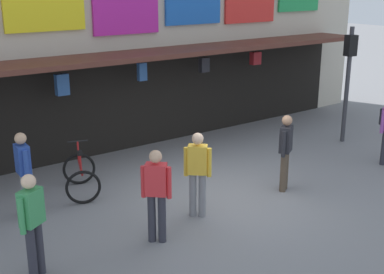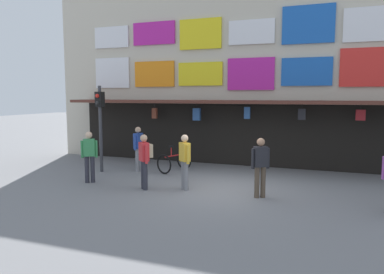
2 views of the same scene
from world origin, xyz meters
name	(u,v)px [view 1 (image 1 of 2)]	position (x,y,z in m)	size (l,w,h in m)	color
ground_plane	(224,195)	(0.00, 0.00, 0.00)	(80.00, 80.00, 0.00)	slate
traffic_light_far	(349,66)	(5.15, 0.94, 2.14)	(0.33, 0.35, 3.20)	#38383D
bicycle_parked	(81,176)	(-2.40, 1.87, 0.39)	(1.07, 1.34, 1.05)	black
pedestrian_in_yellow	(157,189)	(-2.22, -0.84, 0.98)	(0.47, 0.47, 1.68)	#2D2D38
pedestrian_in_green	(198,170)	(-1.06, -0.48, 0.95)	(0.41, 0.41, 1.68)	gray
pedestrian_in_white	(24,170)	(-3.71, 1.48, 0.95)	(0.24, 0.53, 1.68)	gray
pedestrian_in_black	(286,149)	(1.22, -0.56, 0.95)	(0.47, 0.37, 1.68)	brown
pedestrian_in_purple	(32,220)	(-4.32, -0.70, 0.95)	(0.46, 0.38, 1.68)	#2D2D38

